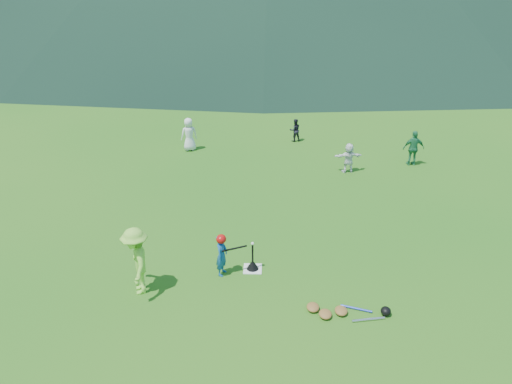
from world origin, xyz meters
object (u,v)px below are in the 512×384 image
fielder_a (189,134)px  equipment_pile (341,311)px  fielder_c (414,148)px  fielder_d (349,158)px  adult_coach (137,261)px  batter_child (222,255)px  fielder_b (295,130)px  home_plate (253,269)px  batting_tee (253,265)px

fielder_a → equipment_pile: bearing=94.4°
fielder_c → fielder_d: fielder_c is taller
adult_coach → equipment_pile: adult_coach is taller
adult_coach → equipment_pile: (4.53, -0.65, -0.75)m
batter_child → fielder_a: 8.52m
batter_child → equipment_pile: (2.70, -1.39, -0.46)m
batter_child → adult_coach: bearing=128.4°
fielder_b → fielder_d: size_ratio=0.88×
batter_child → equipment_pile: bearing=-100.7°
batter_child → fielder_b: 9.65m
fielder_c → fielder_d: 2.52m
home_plate → fielder_b: (1.37, 9.21, 0.46)m
batter_child → fielder_d: 7.40m
batting_tee → equipment_pile: 2.54m
fielder_d → adult_coach: bearing=42.4°
home_plate → batter_child: 0.92m
fielder_a → fielder_c: (8.32, -1.23, 0.00)m
fielder_a → fielder_b: size_ratio=1.37×
fielder_d → home_plate: bearing=54.2°
home_plate → fielder_b: size_ratio=0.48×
adult_coach → fielder_d: (5.68, 7.06, -0.28)m
batter_child → fielder_a: size_ratio=0.82×
adult_coach → equipment_pile: bearing=65.2°
adult_coach → batting_tee: size_ratio=2.40×
fielder_c → adult_coach: bearing=41.5°
fielder_d → batting_tee: fielder_d is taller
fielder_a → batting_tee: fielder_a is taller
fielder_b → fielder_c: bearing=133.4°
fielder_a → fielder_d: 6.22m
fielder_a → batting_tee: (2.78, -8.05, -0.52)m
batting_tee → batter_child: bearing=-163.7°
fielder_d → fielder_a: bearing=-27.0°
home_plate → batting_tee: 0.12m
fielder_d → fielder_c: bearing=-172.2°
fielder_b → fielder_c: (4.17, -2.38, 0.18)m
fielder_c → batter_child: bearing=45.9°
equipment_pile → fielder_c: bearing=67.1°
adult_coach → batting_tee: (2.55, 0.95, -0.69)m
fielder_a → fielder_c: size_ratio=1.00×
home_plate → fielder_a: size_ratio=0.35×
batter_child → fielder_c: bearing=-25.2°
home_plate → batter_child: (-0.73, -0.21, 0.52)m
fielder_d → equipment_pile: fielder_d is taller
fielder_c → batting_tee: fielder_c is taller
adult_coach → fielder_a: adult_coach is taller
fielder_c → batting_tee: (-5.54, -6.83, -0.52)m
home_plate → equipment_pile: (1.98, -1.60, 0.06)m
batter_child → fielder_d: (3.85, 6.32, 0.00)m
batter_child → fielder_b: batter_child is taller
adult_coach → equipment_pile: size_ratio=0.91×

